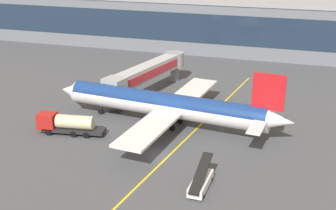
# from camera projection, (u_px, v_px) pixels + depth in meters

# --- Properties ---
(ground_plane) EXTENTS (700.00, 700.00, 0.00)m
(ground_plane) POSITION_uv_depth(u_px,v_px,m) (158.00, 155.00, 63.96)
(ground_plane) COLOR #47494F
(apron_lead_in_line) EXTENTS (11.25, 79.29, 0.01)m
(apron_lead_in_line) POSITION_uv_depth(u_px,v_px,m) (174.00, 151.00, 65.23)
(apron_lead_in_line) COLOR yellow
(apron_lead_in_line) RESTS_ON ground_plane
(terminal_building) EXTENTS (218.45, 20.82, 14.38)m
(terminal_building) POSITION_uv_depth(u_px,v_px,m) (250.00, 25.00, 120.07)
(terminal_building) COLOR slate
(terminal_building) RESTS_ON ground_plane
(main_airliner) EXTENTS (41.59, 33.08, 11.02)m
(main_airliner) POSITION_uv_depth(u_px,v_px,m) (166.00, 105.00, 72.73)
(main_airliner) COLOR white
(main_airliner) RESTS_ON ground_plane
(jet_bridge) EXTENTS (8.85, 24.64, 6.42)m
(jet_bridge) POSITION_uv_depth(u_px,v_px,m) (149.00, 71.00, 87.11)
(jet_bridge) COLOR #B2B7BC
(jet_bridge) RESTS_ON ground_plane
(fuel_tanker) EXTENTS (11.05, 4.04, 3.25)m
(fuel_tanker) POSITION_uv_depth(u_px,v_px,m) (67.00, 123.00, 70.45)
(fuel_tanker) COLOR #232326
(fuel_tanker) RESTS_ON ground_plane
(belt_loader) EXTENTS (2.08, 6.93, 3.49)m
(belt_loader) POSITION_uv_depth(u_px,v_px,m) (201.00, 182.00, 55.11)
(belt_loader) COLOR white
(belt_loader) RESTS_ON ground_plane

